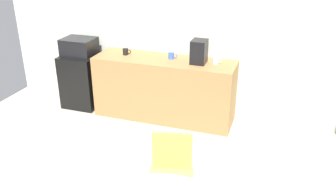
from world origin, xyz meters
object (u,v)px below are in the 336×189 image
Objects in this scene: mini_fridge at (83,80)px; microwave at (79,47)px; mug_white at (171,56)px; coffee_maker at (199,52)px; mug_green at (126,52)px; mug_red at (216,60)px; chair_yellow at (171,167)px.

mini_fridge is 0.54m from microwave.
mini_fridge is 1.54m from mug_white.
coffee_maker is at bearing 0.00° from microwave.
coffee_maker reaches higher than microwave.
mug_green is 1.00× the size of mug_red.
mug_white is (1.45, 0.05, -0.00)m from microwave.
chair_yellow is 6.43× the size of mug_white.
coffee_maker reaches higher than mug_red.
coffee_maker is at bearing 96.95° from chair_yellow.
microwave is 1.45m from mug_white.
microwave is at bearing -178.84° from mug_green.
mug_white is 1.00× the size of mug_red.
chair_yellow is 2.59× the size of coffee_maker.
microwave is (0.00, 0.00, 0.54)m from mini_fridge.
coffee_maker is (-0.23, 1.89, 0.54)m from chair_yellow.
mini_fridge is 0.93m from mug_green.
mug_white is at bearing 108.18° from chair_yellow.
chair_yellow is at bearing -55.23° from mug_green.
mini_fridge is at bearing 180.00° from coffee_maker.
microwave reaches higher than mug_green.
chair_yellow reaches higher than mini_fridge.
mug_white is 0.69m from mug_green.
mug_white reaches higher than chair_yellow.
mug_red is at bearing 1.15° from mini_fridge.
mug_red reaches higher than mini_fridge.
coffee_maker reaches higher than mini_fridge.
mini_fridge is 1.71× the size of microwave.
mug_white is at bearing 2.02° from mini_fridge.
chair_yellow is 2.36m from mug_green.
mug_white is 0.63m from mug_red.
coffee_maker is at bearing -7.14° from mug_white.
mug_green and mug_red have the same top height.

